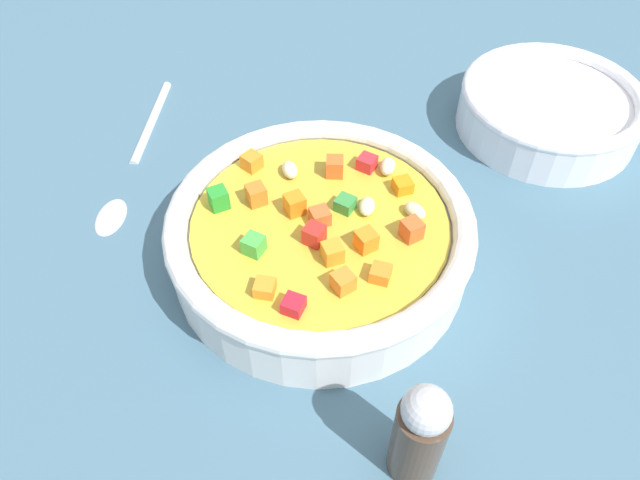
{
  "coord_description": "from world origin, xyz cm",
  "views": [
    {
      "loc": [
        -5.88,
        26.79,
        33.13
      ],
      "look_at": [
        0.0,
        0.0,
        2.11
      ],
      "focal_mm": 33.75,
      "sensor_mm": 36.0,
      "label": 1
    }
  ],
  "objects_px": {
    "soup_bowl_main": "(320,235)",
    "pepper_shaker": "(420,434)",
    "spoon": "(132,161)",
    "side_bowl_small": "(549,108)"
  },
  "relations": [
    {
      "from": "pepper_shaker",
      "to": "soup_bowl_main",
      "type": "bearing_deg",
      "value": -58.67
    },
    {
      "from": "pepper_shaker",
      "to": "spoon",
      "type": "bearing_deg",
      "value": -38.08
    },
    {
      "from": "spoon",
      "to": "side_bowl_small",
      "type": "xyz_separation_m",
      "value": [
        -0.33,
        -0.12,
        0.02
      ]
    },
    {
      "from": "side_bowl_small",
      "to": "spoon",
      "type": "bearing_deg",
      "value": 20.16
    },
    {
      "from": "side_bowl_small",
      "to": "pepper_shaker",
      "type": "height_order",
      "value": "pepper_shaker"
    },
    {
      "from": "spoon",
      "to": "pepper_shaker",
      "type": "relative_size",
      "value": 2.49
    },
    {
      "from": "soup_bowl_main",
      "to": "pepper_shaker",
      "type": "bearing_deg",
      "value": 121.33
    },
    {
      "from": "soup_bowl_main",
      "to": "spoon",
      "type": "bearing_deg",
      "value": -20.95
    },
    {
      "from": "soup_bowl_main",
      "to": "spoon",
      "type": "height_order",
      "value": "soup_bowl_main"
    },
    {
      "from": "soup_bowl_main",
      "to": "side_bowl_small",
      "type": "distance_m",
      "value": 0.25
    }
  ]
}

